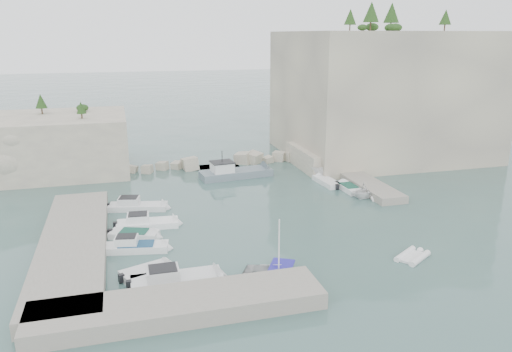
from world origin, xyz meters
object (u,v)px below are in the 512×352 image
object	(u,v)px
tender_east_b	(349,190)
motorboat_b	(148,227)
motorboat_d	(137,251)
tender_east_c	(327,184)
inflatable_dinghy	(412,258)
motorboat_a	(138,209)
tender_east_a	(365,198)
motorboat_c	(135,237)
motorboat_f	(177,283)
work_boat	(236,177)
rowboat	(279,279)
motorboat_e	(148,275)
tender_east_d	(330,178)

from	to	relation	value
tender_east_b	motorboat_b	bearing A→B (deg)	101.64
motorboat_d	tender_east_b	xyz separation A→B (m)	(23.35, 10.13, 0.00)
motorboat_d	tender_east_c	bearing A→B (deg)	40.99
inflatable_dinghy	tender_east_c	distance (m)	20.21
motorboat_a	tender_east_a	world-z (taller)	tender_east_a
motorboat_c	tender_east_b	bearing A→B (deg)	38.30
motorboat_a	motorboat_d	bearing A→B (deg)	-80.27
motorboat_f	work_boat	world-z (taller)	work_boat
motorboat_f	inflatable_dinghy	xyz separation A→B (m)	(17.94, -0.86, 0.00)
motorboat_f	tender_east_b	distance (m)	26.56
rowboat	work_boat	world-z (taller)	work_boat
rowboat	tender_east_b	size ratio (longest dim) A/B	1.09
motorboat_d	work_boat	bearing A→B (deg)	66.43
motorboat_e	tender_east_b	xyz separation A→B (m)	(22.77, 14.61, 0.00)
motorboat_e	rowboat	world-z (taller)	rowboat
tender_east_b	work_boat	size ratio (longest dim) A/B	0.48
motorboat_e	work_boat	xyz separation A→B (m)	(11.97, 23.12, 0.00)
motorboat_d	tender_east_d	xyz separation A→B (m)	(23.47, 15.38, 0.00)
motorboat_f	work_boat	bearing A→B (deg)	67.87
motorboat_a	motorboat_f	bearing A→B (deg)	-70.30
motorboat_a	motorboat_f	distance (m)	16.34
motorboat_d	motorboat_f	xyz separation A→B (m)	(2.47, -6.27, 0.00)
tender_east_d	motorboat_f	bearing A→B (deg)	141.75
motorboat_d	tender_east_c	xyz separation A→B (m)	(21.99, 13.01, 0.00)
tender_east_a	tender_east_d	size ratio (longest dim) A/B	0.70
motorboat_a	motorboat_e	distance (m)	14.43
motorboat_f	tender_east_b	xyz separation A→B (m)	(20.88, 16.41, 0.00)
tender_east_a	motorboat_d	bearing A→B (deg)	97.94
motorboat_e	tender_east_d	xyz separation A→B (m)	(22.89, 19.86, 0.00)
motorboat_b	rowboat	size ratio (longest dim) A/B	1.20
tender_east_a	rowboat	bearing A→B (deg)	126.91
motorboat_d	work_boat	xyz separation A→B (m)	(12.55, 18.65, 0.00)
motorboat_e	work_boat	size ratio (longest dim) A/B	0.44
motorboat_d	inflatable_dinghy	bearing A→B (deg)	-8.88
motorboat_d	inflatable_dinghy	xyz separation A→B (m)	(20.41, -7.13, 0.00)
motorboat_e	rowboat	distance (m)	9.38
rowboat	tender_east_b	distance (m)	22.52
motorboat_e	tender_east_c	xyz separation A→B (m)	(21.41, 17.49, 0.00)
motorboat_b	motorboat_f	distance (m)	11.36
tender_east_a	tender_east_c	size ratio (longest dim) A/B	0.67
motorboat_d	motorboat_f	world-z (taller)	same
tender_east_b	motorboat_d	bearing A→B (deg)	112.08
motorboat_b	tender_east_a	distance (m)	22.72
tender_east_d	work_boat	distance (m)	11.39
motorboat_f	rowboat	distance (m)	7.09
rowboat	motorboat_b	bearing A→B (deg)	62.27
rowboat	tender_east_c	bearing A→B (deg)	-2.34
motorboat_a	tender_east_c	size ratio (longest dim) A/B	1.23
tender_east_a	tender_east_b	distance (m)	2.93
inflatable_dinghy	rowboat	bearing A→B (deg)	149.36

